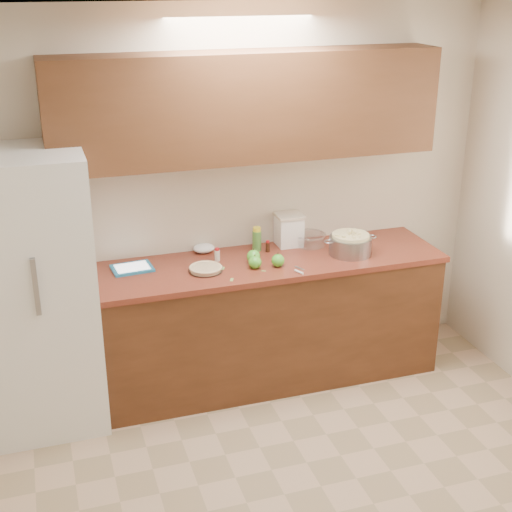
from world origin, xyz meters
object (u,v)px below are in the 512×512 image
object	(u,v)px
colander	(350,244)
tablet	(132,268)
pie	(206,269)
flour_canister	(289,229)

from	to	relation	value
colander	tablet	distance (m)	1.51
pie	tablet	size ratio (longest dim) A/B	0.80
pie	tablet	bearing A→B (deg)	158.33
pie	tablet	distance (m)	0.49
flour_canister	tablet	distance (m)	1.16
pie	flour_canister	size ratio (longest dim) A/B	0.97
tablet	flour_canister	bearing A→B (deg)	0.76
pie	colander	world-z (taller)	colander
pie	flour_canister	distance (m)	0.76
colander	flour_canister	xyz separation A→B (m)	(-0.35, 0.30, 0.05)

